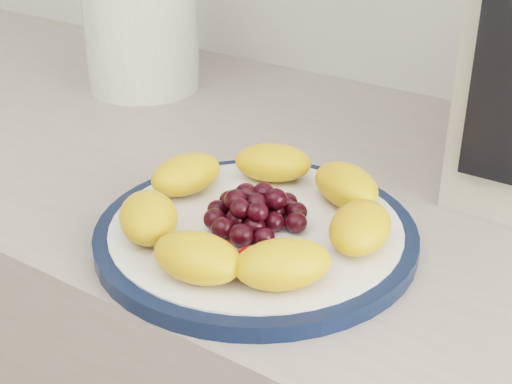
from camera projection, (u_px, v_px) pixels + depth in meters
The scene contains 4 objects.
plate_rim at pixel (256, 234), 0.64m from camera, with size 0.29×0.29×0.01m, color #0D1A35.
plate_face at pixel (256, 233), 0.64m from camera, with size 0.26×0.26×0.02m, color white.
canister at pixel (141, 23), 0.98m from camera, with size 0.16×0.16×0.19m, color #526A25.
fruit_plate at pixel (256, 211), 0.62m from camera, with size 0.25×0.25×0.04m.
Camera 1 is at (0.36, 0.59, 1.23)m, focal length 50.00 mm.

